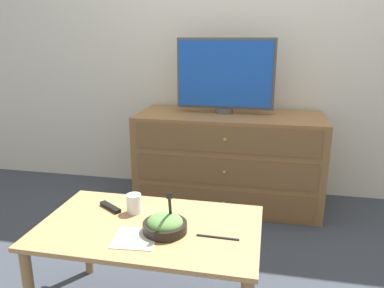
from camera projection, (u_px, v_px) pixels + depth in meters
The scene contains 10 objects.
ground_plane at pixel (237, 187), 3.20m from camera, with size 12.00×12.00×0.00m, color #383D47.
wall_back at pixel (243, 29), 2.86m from camera, with size 12.00×0.05×2.60m.
dresser at pixel (229, 160), 2.82m from camera, with size 1.36×0.57×0.70m.
tv at pixel (225, 75), 2.71m from camera, with size 0.71×0.12×0.54m.
coffee_table at pixel (150, 239), 1.63m from camera, with size 0.95×0.57×0.46m.
takeout_bowl at pixel (165, 225), 1.54m from camera, with size 0.18×0.18×0.20m.
drink_cup at pixel (134, 205), 1.71m from camera, with size 0.07×0.07×0.09m.
napkin at pixel (136, 238), 1.50m from camera, with size 0.18×0.18×0.00m.
knife at pixel (218, 237), 1.50m from camera, with size 0.17×0.01×0.01m.
remote_control at pixel (110, 207), 1.75m from camera, with size 0.13×0.10×0.02m.
Camera 1 is at (0.23, -2.99, 1.24)m, focal length 35.00 mm.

